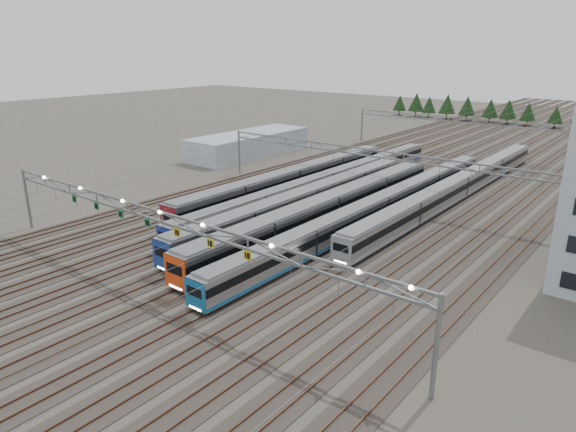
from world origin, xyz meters
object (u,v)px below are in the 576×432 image
Objects in this scene: train_c at (309,201)px; train_f at (459,187)px; train_d at (329,209)px; gantry_near at (161,220)px; train_a at (293,180)px; train_b at (327,182)px; train_e at (380,207)px; gantry_far at (473,125)px; gantry_mid at (370,159)px; west_shed at (249,144)px.

train_c is 0.75× the size of train_f.
gantry_near reaches higher than train_d.
train_a is 0.75× the size of train_f.
train_d is (13.50, -9.34, 0.04)m from train_a.
train_e is (13.50, -6.80, 0.05)m from train_b.
train_a is at bearing -143.91° from train_b.
gantry_far is at bearing 87.77° from train_c.
train_e is at bearing -104.56° from train_f.
gantry_far reaches higher than train_b.
gantry_far is (-6.75, 53.61, 4.43)m from train_e.
gantry_near is at bearing -72.27° from train_a.
gantry_mid is (-11.25, -8.72, 4.40)m from train_f.
gantry_mid is at bearing -142.23° from train_f.
gantry_mid is 1.00× the size of gantry_far.
train_a is at bearing -102.66° from gantry_far.
train_d is at bearing -18.85° from train_c.
train_d is at bearing -34.68° from train_a.
train_d reaches higher than train_c.
train_e is 17.90m from train_f.
gantry_far is (-2.25, 59.42, 4.12)m from train_d.
train_a is at bearing 139.07° from train_c.
train_e is 2.25× the size of west_shed.
train_a is at bearing -155.69° from gantry_mid.
train_a is 0.77× the size of train_b.
train_c is 0.92× the size of gantry_mid.
gantry_near is at bearing -102.17° from train_e.
gantry_far reaches higher than train_a.
train_a reaches higher than train_b.
train_f is 2.29× the size of west_shed.
train_a is at bearing 168.92° from train_e.
train_c is at bearing -122.00° from train_f.
west_shed reaches higher than train_e.
train_b is at bearing -26.38° from west_shed.
gantry_mid reaches higher than train_a.
train_f is 50.38m from gantry_near.
train_b is 1.18× the size of gantry_near.
train_a reaches higher than train_e.
gantry_near is (-6.80, -31.51, 5.13)m from train_e.
train_a is 0.97× the size of train_d.
train_b is 1.18× the size of gantry_far.
train_e is 1.20× the size of gantry_mid.
gantry_mid is (6.75, 1.80, 4.48)m from train_b.
train_b is 47.50m from gantry_far.
west_shed reaches higher than train_a.
gantry_far is at bearing 77.34° from train_a.
train_d reaches higher than train_b.
west_shed is at bearing -140.74° from gantry_far.
gantry_near is at bearing -95.11° from train_d.
train_d is 0.94× the size of gantry_far.
train_b is at bearing -98.21° from gantry_far.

